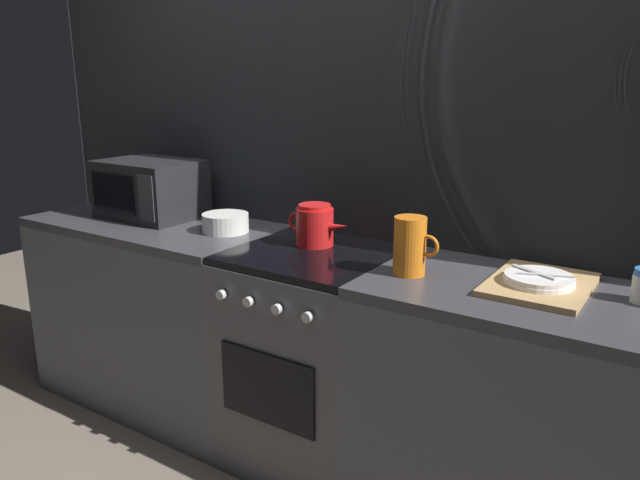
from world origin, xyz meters
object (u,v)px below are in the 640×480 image
object	(u,v)px
mixing_bowl	(226,223)
dish_pile	(539,283)
stove_unit	(313,358)
kettle	(315,225)
pitcher	(410,246)
microwave	(150,189)

from	to	relation	value
mixing_bowl	dish_pile	size ratio (longest dim) A/B	0.50
stove_unit	kettle	world-z (taller)	kettle
mixing_bowl	pitcher	xyz separation A→B (m)	(0.92, -0.09, 0.06)
stove_unit	dish_pile	xyz separation A→B (m)	(0.84, 0.05, 0.47)
stove_unit	microwave	xyz separation A→B (m)	(-0.98, 0.07, 0.59)
pitcher	stove_unit	bearing A→B (deg)	173.56
stove_unit	mixing_bowl	size ratio (longest dim) A/B	4.50
pitcher	dish_pile	bearing A→B (deg)	13.94
microwave	kettle	distance (m)	0.94
kettle	dish_pile	world-z (taller)	kettle
kettle	pitcher	size ratio (longest dim) A/B	1.42
stove_unit	mixing_bowl	xyz separation A→B (m)	(-0.49, 0.04, 0.49)
stove_unit	mixing_bowl	world-z (taller)	mixing_bowl
microwave	kettle	xyz separation A→B (m)	(0.93, 0.01, -0.05)
microwave	mixing_bowl	bearing A→B (deg)	-2.91
mixing_bowl	kettle	bearing A→B (deg)	4.62
pitcher	microwave	bearing A→B (deg)	175.23
dish_pile	mixing_bowl	bearing A→B (deg)	-179.63
microwave	pitcher	size ratio (longest dim) A/B	2.30
mixing_bowl	dish_pile	bearing A→B (deg)	0.37
mixing_bowl	pitcher	size ratio (longest dim) A/B	1.00
microwave	dish_pile	distance (m)	1.82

